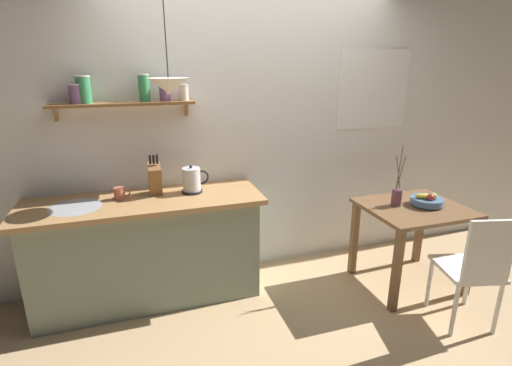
% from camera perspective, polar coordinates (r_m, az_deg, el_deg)
% --- Properties ---
extents(ground_plane, '(14.00, 14.00, 0.00)m').
position_cam_1_polar(ground_plane, '(3.44, 2.98, -16.34)').
color(ground_plane, tan).
extents(back_wall, '(6.80, 0.11, 2.70)m').
position_cam_1_polar(back_wall, '(3.58, 2.72, 8.46)').
color(back_wall, white).
rests_on(back_wall, ground_plane).
extents(kitchen_counter, '(1.83, 0.63, 0.89)m').
position_cam_1_polar(kitchen_counter, '(3.32, -15.55, -9.34)').
color(kitchen_counter, gray).
rests_on(kitchen_counter, ground_plane).
extents(wall_shelf, '(1.07, 0.20, 0.34)m').
position_cam_1_polar(wall_shelf, '(3.16, -19.12, 11.95)').
color(wall_shelf, brown).
extents(dining_table, '(0.83, 0.71, 0.74)m').
position_cam_1_polar(dining_table, '(3.60, 22.02, -5.17)').
color(dining_table, brown).
rests_on(dining_table, ground_plane).
extents(dining_chair_near, '(0.47, 0.50, 0.91)m').
position_cam_1_polar(dining_chair_near, '(3.26, 29.39, -10.64)').
color(dining_chair_near, white).
rests_on(dining_chair_near, ground_plane).
extents(fruit_bowl, '(0.27, 0.27, 0.13)m').
position_cam_1_polar(fruit_bowl, '(3.60, 23.79, -2.33)').
color(fruit_bowl, '#51759E').
rests_on(fruit_bowl, dining_table).
extents(twig_vase, '(0.09, 0.09, 0.52)m').
position_cam_1_polar(twig_vase, '(3.49, 19.94, -1.80)').
color(twig_vase, brown).
rests_on(twig_vase, dining_table).
extents(electric_kettle, '(0.25, 0.17, 0.23)m').
position_cam_1_polar(electric_kettle, '(3.18, -9.38, 0.38)').
color(electric_kettle, black).
rests_on(electric_kettle, kitchen_counter).
extents(knife_block, '(0.10, 0.20, 0.33)m').
position_cam_1_polar(knife_block, '(3.17, -14.60, 0.65)').
color(knife_block, brown).
rests_on(knife_block, kitchen_counter).
extents(coffee_mug_by_sink, '(0.12, 0.08, 0.09)m').
position_cam_1_polar(coffee_mug_by_sink, '(3.17, -19.33, -1.44)').
color(coffee_mug_by_sink, '#C6664C').
rests_on(coffee_mug_by_sink, kitchen_counter).
extents(pendant_lamp, '(0.30, 0.30, 0.64)m').
position_cam_1_polar(pendant_lamp, '(2.92, -12.68, 13.75)').
color(pendant_lamp, black).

